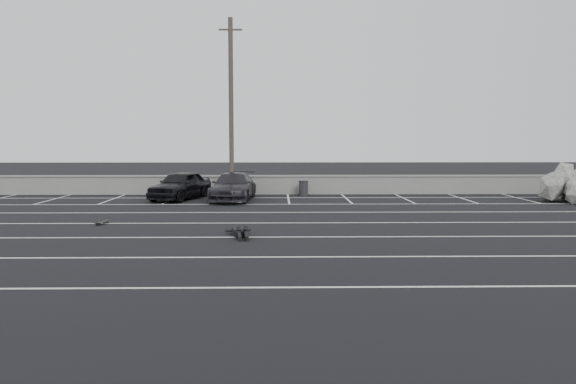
{
  "coord_description": "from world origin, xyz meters",
  "views": [
    {
      "loc": [
        0.48,
        -17.21,
        2.99
      ],
      "look_at": [
        0.86,
        4.44,
        1.0
      ],
      "focal_mm": 35.0,
      "sensor_mm": 36.0,
      "label": 1
    }
  ],
  "objects_px": {
    "car_right": "(233,187)",
    "utility_pole": "(231,107)",
    "skateboard": "(102,222)",
    "person": "(239,228)",
    "trash_bin": "(304,188)",
    "car_left": "(180,185)"
  },
  "relations": [
    {
      "from": "utility_pole",
      "to": "car_left",
      "type": "bearing_deg",
      "value": -141.65
    },
    {
      "from": "car_right",
      "to": "utility_pole",
      "type": "height_order",
      "value": "utility_pole"
    },
    {
      "from": "utility_pole",
      "to": "trash_bin",
      "type": "distance_m",
      "value": 5.87
    },
    {
      "from": "car_left",
      "to": "utility_pole",
      "type": "height_order",
      "value": "utility_pole"
    },
    {
      "from": "utility_pole",
      "to": "person",
      "type": "relative_size",
      "value": 4.13
    },
    {
      "from": "trash_bin",
      "to": "person",
      "type": "distance_m",
      "value": 13.07
    },
    {
      "from": "person",
      "to": "car_right",
      "type": "bearing_deg",
      "value": 85.16
    },
    {
      "from": "car_right",
      "to": "person",
      "type": "xyz_separation_m",
      "value": [
        1.03,
        -10.43,
        -0.47
      ]
    },
    {
      "from": "car_right",
      "to": "car_left",
      "type": "bearing_deg",
      "value": 175.08
    },
    {
      "from": "trash_bin",
      "to": "car_right",
      "type": "bearing_deg",
      "value": -146.88
    },
    {
      "from": "person",
      "to": "utility_pole",
      "type": "bearing_deg",
      "value": 85.28
    },
    {
      "from": "skateboard",
      "to": "car_right",
      "type": "bearing_deg",
      "value": 75.54
    },
    {
      "from": "utility_pole",
      "to": "person",
      "type": "bearing_deg",
      "value": -84.26
    },
    {
      "from": "car_right",
      "to": "skateboard",
      "type": "distance_m",
      "value": 8.98
    },
    {
      "from": "car_right",
      "to": "person",
      "type": "height_order",
      "value": "car_right"
    },
    {
      "from": "car_left",
      "to": "car_right",
      "type": "xyz_separation_m",
      "value": [
        2.72,
        -0.44,
        -0.04
      ]
    },
    {
      "from": "car_left",
      "to": "car_right",
      "type": "distance_m",
      "value": 2.75
    },
    {
      "from": "skateboard",
      "to": "person",
      "type": "bearing_deg",
      "value": -13.18
    },
    {
      "from": "trash_bin",
      "to": "person",
      "type": "bearing_deg",
      "value": -101.54
    },
    {
      "from": "trash_bin",
      "to": "skateboard",
      "type": "bearing_deg",
      "value": -126.61
    },
    {
      "from": "car_left",
      "to": "car_right",
      "type": "relative_size",
      "value": 0.9
    },
    {
      "from": "car_left",
      "to": "trash_bin",
      "type": "xyz_separation_m",
      "value": [
        6.36,
        1.94,
        -0.32
      ]
    }
  ]
}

